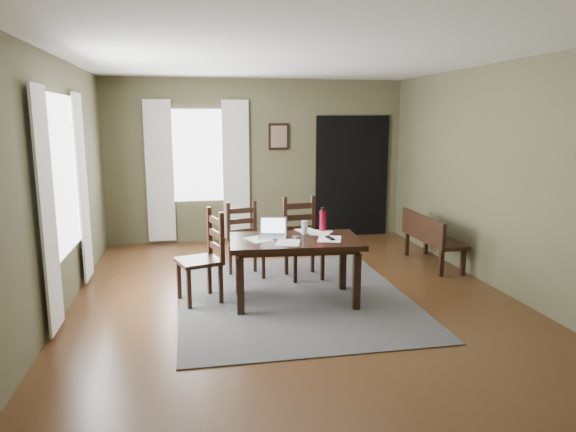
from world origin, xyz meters
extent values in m
cube|color=#492C16|center=(0.00, 0.00, -0.01)|extent=(5.00, 6.00, 0.01)
cube|color=brown|center=(0.00, 3.00, 1.35)|extent=(5.00, 0.02, 2.70)
cube|color=brown|center=(0.00, -3.00, 1.35)|extent=(5.00, 0.02, 2.70)
cube|color=brown|center=(-2.50, 0.00, 1.35)|extent=(0.02, 6.00, 2.70)
cube|color=brown|center=(2.50, 0.00, 1.35)|extent=(0.02, 6.00, 2.70)
cube|color=white|center=(0.00, 0.00, 2.70)|extent=(5.00, 6.00, 0.02)
cube|color=#414141|center=(0.00, 0.00, 0.01)|extent=(2.60, 3.20, 0.01)
cube|color=black|center=(-0.01, -0.17, 0.70)|extent=(1.50, 0.96, 0.06)
cube|color=black|center=(-0.01, -0.17, 0.65)|extent=(1.33, 0.80, 0.05)
cube|color=black|center=(-0.65, -0.47, 0.32)|extent=(0.08, 0.08, 0.61)
cube|color=black|center=(-0.61, 0.20, 0.32)|extent=(0.08, 0.08, 0.61)
cube|color=black|center=(0.59, -0.55, 0.32)|extent=(0.08, 0.08, 0.61)
cube|color=black|center=(0.64, 0.12, 0.32)|extent=(0.08, 0.08, 0.61)
cube|color=black|center=(-1.07, 0.02, 0.47)|extent=(0.57, 0.57, 0.04)
cube|color=black|center=(-1.30, 0.14, 0.23)|extent=(0.05, 0.05, 0.44)
cube|color=black|center=(-0.95, 0.25, 0.23)|extent=(0.05, 0.05, 0.44)
cube|color=black|center=(-1.19, -0.21, 0.23)|extent=(0.05, 0.05, 0.44)
cube|color=black|center=(-0.84, -0.10, 0.23)|extent=(0.05, 0.05, 0.44)
cube|color=black|center=(-0.93, 0.27, 0.77)|extent=(0.06, 0.06, 0.56)
cube|color=black|center=(-0.82, -0.10, 0.77)|extent=(0.06, 0.06, 0.56)
cube|color=black|center=(-0.88, 0.08, 0.61)|extent=(0.13, 0.33, 0.08)
cube|color=black|center=(-0.88, 0.08, 0.77)|extent=(0.13, 0.33, 0.08)
cube|color=black|center=(-0.88, 0.08, 0.92)|extent=(0.13, 0.33, 0.08)
cube|color=black|center=(-0.45, 0.83, 0.44)|extent=(0.50, 0.50, 0.04)
cube|color=black|center=(-0.58, 0.63, 0.22)|extent=(0.05, 0.05, 0.41)
cube|color=black|center=(-0.65, 0.96, 0.22)|extent=(0.05, 0.05, 0.41)
cube|color=black|center=(-0.25, 0.69, 0.22)|extent=(0.05, 0.05, 0.41)
cube|color=black|center=(-0.31, 1.03, 0.22)|extent=(0.05, 0.05, 0.41)
cube|color=black|center=(-0.66, 0.98, 0.72)|extent=(0.05, 0.05, 0.52)
cube|color=black|center=(-0.31, 1.05, 0.72)|extent=(0.05, 0.05, 0.52)
cube|color=black|center=(-0.49, 1.02, 0.57)|extent=(0.31, 0.09, 0.07)
cube|color=black|center=(-0.49, 1.02, 0.72)|extent=(0.31, 0.09, 0.07)
cube|color=black|center=(-0.49, 1.02, 0.86)|extent=(0.31, 0.09, 0.07)
cube|color=black|center=(0.28, 0.66, 0.48)|extent=(0.50, 0.50, 0.04)
cube|color=black|center=(0.12, 0.46, 0.23)|extent=(0.05, 0.05, 0.44)
cube|color=black|center=(0.08, 0.82, 0.23)|extent=(0.05, 0.05, 0.44)
cube|color=black|center=(0.49, 0.50, 0.23)|extent=(0.05, 0.05, 0.44)
cube|color=black|center=(0.44, 0.87, 0.23)|extent=(0.05, 0.05, 0.44)
cube|color=black|center=(0.06, 0.84, 0.77)|extent=(0.05, 0.05, 0.56)
cube|color=black|center=(0.45, 0.89, 0.77)|extent=(0.05, 0.05, 0.56)
cube|color=black|center=(0.26, 0.87, 0.62)|extent=(0.34, 0.07, 0.08)
cube|color=black|center=(0.26, 0.87, 0.77)|extent=(0.34, 0.07, 0.08)
cube|color=black|center=(0.26, 0.87, 0.92)|extent=(0.34, 0.07, 0.08)
cube|color=black|center=(2.22, 0.94, 0.38)|extent=(0.41, 1.28, 0.05)
cube|color=black|center=(2.38, 0.39, 0.18)|extent=(0.05, 0.05, 0.36)
cube|color=black|center=(2.06, 0.39, 0.18)|extent=(0.05, 0.05, 0.36)
cube|color=black|center=(2.38, 1.48, 0.18)|extent=(0.05, 0.05, 0.36)
cube|color=black|center=(2.06, 1.48, 0.18)|extent=(0.05, 0.05, 0.36)
cube|color=black|center=(2.04, 0.94, 0.57)|extent=(0.05, 1.28, 0.31)
cube|color=#B7B7BC|center=(-0.25, -0.06, 0.74)|extent=(0.36, 0.28, 0.02)
cube|color=#B7B7BC|center=(-0.22, 0.05, 0.85)|extent=(0.32, 0.13, 0.21)
cube|color=silver|center=(-0.22, 0.04, 0.85)|extent=(0.28, 0.10, 0.17)
cube|color=#3F3F42|center=(-0.25, -0.07, 0.75)|extent=(0.29, 0.19, 0.00)
cube|color=#3F3F42|center=(0.00, -0.17, 0.75)|extent=(0.07, 0.10, 0.03)
cube|color=black|center=(0.37, -0.26, 0.74)|extent=(0.07, 0.19, 0.02)
cylinder|color=silver|center=(0.14, 0.02, 0.81)|extent=(0.09, 0.09, 0.16)
cylinder|color=#B30D31|center=(0.40, 0.18, 0.85)|extent=(0.11, 0.11, 0.24)
cylinder|color=black|center=(0.40, 0.18, 0.99)|extent=(0.06, 0.06, 0.04)
cube|color=white|center=(-0.42, -0.13, 0.73)|extent=(0.34, 0.38, 0.00)
cube|color=white|center=(0.36, -0.26, 0.73)|extent=(0.34, 0.39, 0.00)
cube|color=white|center=(0.22, 0.19, 0.73)|extent=(0.29, 0.34, 0.00)
cube|color=white|center=(0.35, 0.06, 0.73)|extent=(0.34, 0.36, 0.00)
cube|color=white|center=(-0.12, -0.35, 0.73)|extent=(0.32, 0.38, 0.00)
cube|color=white|center=(-2.47, 0.20, 1.45)|extent=(0.01, 1.30, 1.70)
cube|color=white|center=(-1.00, 2.97, 1.45)|extent=(1.00, 0.01, 1.50)
cube|color=silver|center=(-2.44, -0.62, 1.20)|extent=(0.03, 0.48, 2.30)
cube|color=silver|center=(-2.44, 1.02, 1.20)|extent=(0.03, 0.48, 2.30)
cube|color=silver|center=(-1.62, 2.94, 1.20)|extent=(0.44, 0.03, 2.30)
cube|color=silver|center=(-0.38, 2.94, 1.20)|extent=(0.44, 0.03, 2.30)
cube|color=black|center=(0.35, 2.97, 1.75)|extent=(0.34, 0.03, 0.44)
cube|color=brown|center=(0.35, 2.96, 1.75)|extent=(0.27, 0.01, 0.36)
cube|color=black|center=(1.65, 2.97, 1.05)|extent=(1.30, 0.03, 2.10)
camera|label=1|loc=(-1.13, -5.61, 2.04)|focal=32.00mm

